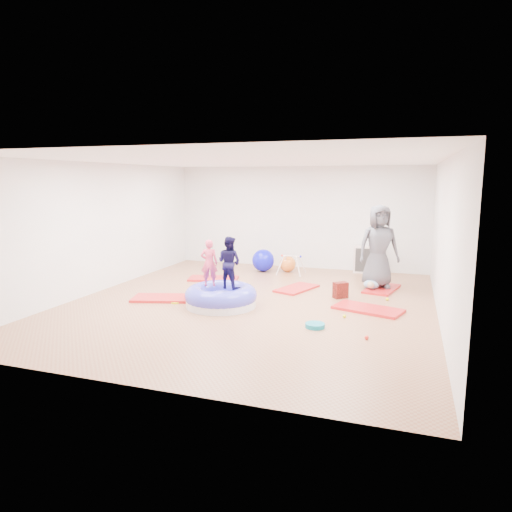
% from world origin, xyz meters
% --- Properties ---
extents(room, '(7.01, 8.01, 2.81)m').
position_xyz_m(room, '(0.00, 0.00, 1.40)').
color(room, '#9A714F').
rests_on(room, ground).
extents(gym_mat_front_left, '(1.40, 0.96, 0.05)m').
position_xyz_m(gym_mat_front_left, '(-1.78, -0.34, 0.03)').
color(gym_mat_front_left, red).
rests_on(gym_mat_front_left, ground).
extents(gym_mat_mid_left, '(1.30, 0.87, 0.05)m').
position_xyz_m(gym_mat_mid_left, '(-1.59, 1.72, 0.02)').
color(gym_mat_mid_left, red).
rests_on(gym_mat_mid_left, ground).
extents(gym_mat_center_back, '(0.89, 1.23, 0.05)m').
position_xyz_m(gym_mat_center_back, '(0.60, 1.37, 0.02)').
color(gym_mat_center_back, red).
rests_on(gym_mat_center_back, ground).
extents(gym_mat_right, '(1.38, 0.96, 0.05)m').
position_xyz_m(gym_mat_right, '(2.27, 0.18, 0.03)').
color(gym_mat_right, red).
rests_on(gym_mat_right, ground).
extents(gym_mat_rear_right, '(0.81, 1.25, 0.05)m').
position_xyz_m(gym_mat_rear_right, '(2.42, 1.94, 0.02)').
color(gym_mat_rear_right, red).
rests_on(gym_mat_rear_right, ground).
extents(inflatable_cushion, '(1.41, 1.41, 0.44)m').
position_xyz_m(inflatable_cushion, '(-0.47, -0.43, 0.17)').
color(inflatable_cushion, silver).
rests_on(inflatable_cushion, ground).
extents(child_pink, '(0.39, 0.31, 0.93)m').
position_xyz_m(child_pink, '(-0.77, -0.31, 0.87)').
color(child_pink, '#D93D5D').
rests_on(child_pink, inflatable_cushion).
extents(child_navy, '(0.57, 0.49, 1.01)m').
position_xyz_m(child_navy, '(-0.32, -0.36, 0.91)').
color(child_navy, black).
rests_on(child_navy, inflatable_cushion).
extents(adult_caregiver, '(1.06, 0.89, 1.85)m').
position_xyz_m(adult_caregiver, '(2.31, 2.00, 0.97)').
color(adult_caregiver, '#42444C').
rests_on(adult_caregiver, gym_mat_rear_right).
extents(infant, '(0.33, 0.34, 0.20)m').
position_xyz_m(infant, '(2.20, 1.75, 0.15)').
color(infant, '#7BA1C7').
rests_on(infant, gym_mat_rear_right).
extents(ball_pit_balls, '(3.74, 2.71, 0.07)m').
position_xyz_m(ball_pit_balls, '(0.72, 0.42, 0.03)').
color(ball_pit_balls, '#2C7F48').
rests_on(ball_pit_balls, ground).
extents(exercise_ball_blue, '(0.60, 0.60, 0.60)m').
position_xyz_m(exercise_ball_blue, '(-0.74, 3.09, 0.30)').
color(exercise_ball_blue, '#0E0FCD').
rests_on(exercise_ball_blue, ground).
extents(exercise_ball_orange, '(0.43, 0.43, 0.43)m').
position_xyz_m(exercise_ball_orange, '(-0.09, 3.23, 0.21)').
color(exercise_ball_orange, orange).
rests_on(exercise_ball_orange, ground).
extents(infant_play_gym, '(0.66, 0.63, 0.51)m').
position_xyz_m(infant_play_gym, '(0.08, 2.89, 0.34)').
color(infant_play_gym, beige).
rests_on(infant_play_gym, ground).
extents(cube_shelf, '(0.72, 0.35, 0.72)m').
position_xyz_m(cube_shelf, '(1.94, 3.79, 0.36)').
color(cube_shelf, beige).
rests_on(cube_shelf, ground).
extents(balance_disc, '(0.33, 0.33, 0.07)m').
position_xyz_m(balance_disc, '(1.53, -1.14, 0.04)').
color(balance_disc, '#0C7A95').
rests_on(balance_disc, ground).
extents(backpack, '(0.33, 0.32, 0.33)m').
position_xyz_m(backpack, '(1.64, 0.94, 0.17)').
color(backpack, maroon).
rests_on(backpack, ground).
extents(yellow_toy, '(0.18, 0.18, 0.03)m').
position_xyz_m(yellow_toy, '(-1.42, -0.52, 0.01)').
color(yellow_toy, '#E2E90E').
rests_on(yellow_toy, ground).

